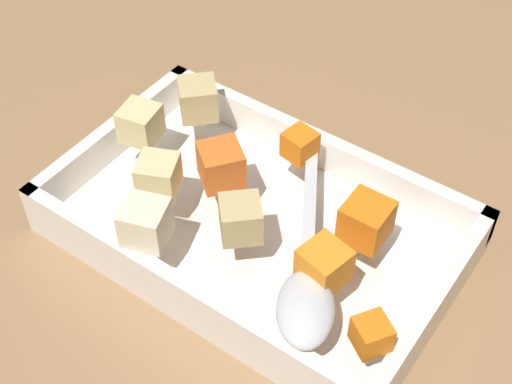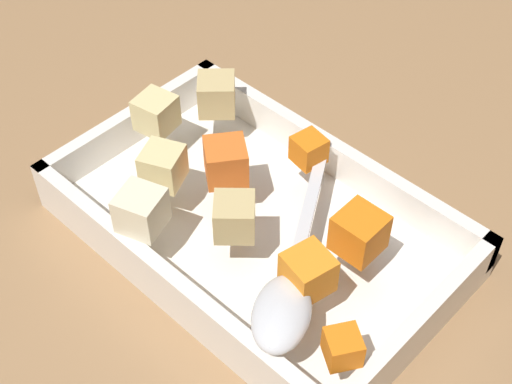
% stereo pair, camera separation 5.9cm
% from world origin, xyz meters
% --- Properties ---
extents(ground_plane, '(4.00, 4.00, 0.00)m').
position_xyz_m(ground_plane, '(0.00, 0.00, 0.00)').
color(ground_plane, '#936D47').
extents(baking_dish, '(0.33, 0.21, 0.05)m').
position_xyz_m(baking_dish, '(0.01, 0.01, 0.02)').
color(baking_dish, white).
rests_on(baking_dish, ground_plane).
extents(carrot_chunk_front_center, '(0.03, 0.03, 0.02)m').
position_xyz_m(carrot_chunk_front_center, '(0.01, 0.08, 0.06)').
color(carrot_chunk_front_center, orange).
rests_on(carrot_chunk_front_center, baking_dish).
extents(carrot_chunk_near_right, '(0.05, 0.05, 0.03)m').
position_xyz_m(carrot_chunk_near_right, '(-0.03, 0.02, 0.07)').
color(carrot_chunk_near_right, orange).
rests_on(carrot_chunk_near_right, baking_dish).
extents(carrot_chunk_near_left, '(0.03, 0.03, 0.03)m').
position_xyz_m(carrot_chunk_near_left, '(0.10, 0.03, 0.07)').
color(carrot_chunk_near_left, orange).
rests_on(carrot_chunk_near_left, baking_dish).
extents(carrot_chunk_back_center, '(0.04, 0.04, 0.03)m').
position_xyz_m(carrot_chunk_back_center, '(0.10, -0.02, 0.07)').
color(carrot_chunk_back_center, orange).
rests_on(carrot_chunk_back_center, baking_dish).
extents(carrot_chunk_corner_ne, '(0.03, 0.03, 0.02)m').
position_xyz_m(carrot_chunk_corner_ne, '(0.15, -0.05, 0.06)').
color(carrot_chunk_corner_ne, orange).
rests_on(carrot_chunk_corner_ne, baking_dish).
extents(potato_chunk_far_right, '(0.04, 0.04, 0.03)m').
position_xyz_m(potato_chunk_far_right, '(0.02, -0.02, 0.07)').
color(potato_chunk_far_right, tan).
rests_on(potato_chunk_far_right, baking_dish).
extents(potato_chunk_heap_side, '(0.05, 0.05, 0.03)m').
position_xyz_m(potato_chunk_heap_side, '(-0.10, 0.07, 0.07)').
color(potato_chunk_heap_side, tan).
rests_on(potato_chunk_heap_side, baking_dish).
extents(potato_chunk_rim_edge, '(0.04, 0.04, 0.03)m').
position_xyz_m(potato_chunk_rim_edge, '(-0.12, 0.02, 0.07)').
color(potato_chunk_rim_edge, '#E0CC89').
rests_on(potato_chunk_rim_edge, baking_dish).
extents(potato_chunk_heap_top, '(0.04, 0.04, 0.03)m').
position_xyz_m(potato_chunk_heap_top, '(-0.06, -0.02, 0.07)').
color(potato_chunk_heap_top, '#E0CC89').
rests_on(potato_chunk_heap_top, baking_dish).
extents(potato_chunk_far_left, '(0.04, 0.04, 0.03)m').
position_xyz_m(potato_chunk_far_left, '(-0.04, -0.07, 0.07)').
color(potato_chunk_far_left, beige).
rests_on(potato_chunk_far_left, baking_dish).
extents(serving_spoon, '(0.13, 0.20, 0.02)m').
position_xyz_m(serving_spoon, '(0.10, -0.05, 0.06)').
color(serving_spoon, silver).
rests_on(serving_spoon, baking_dish).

